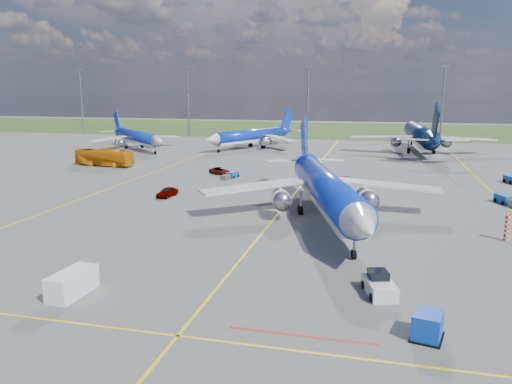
% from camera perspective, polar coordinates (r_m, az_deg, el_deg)
% --- Properties ---
extents(ground, '(400.00, 400.00, 0.00)m').
position_cam_1_polar(ground, '(52.22, -0.43, -6.10)').
color(ground, '#585855').
rests_on(ground, ground).
extents(grass_strip, '(400.00, 80.00, 0.01)m').
position_cam_1_polar(grass_strip, '(199.17, 10.36, 7.00)').
color(grass_strip, '#2D4719').
rests_on(grass_strip, ground).
extents(taxiway_lines, '(60.25, 160.00, 0.02)m').
position_cam_1_polar(taxiway_lines, '(78.47, 4.69, -0.03)').
color(taxiway_lines, yellow).
rests_on(taxiway_lines, ground).
extents(floodlight_masts, '(202.20, 0.50, 22.70)m').
position_cam_1_polar(floodlight_masts, '(158.20, 13.25, 10.24)').
color(floodlight_masts, slate).
rests_on(floodlight_masts, ground).
extents(warning_post, '(0.50, 0.50, 3.00)m').
position_cam_1_polar(warning_post, '(59.60, 26.75, -3.62)').
color(warning_post, red).
rests_on(warning_post, ground).
extents(bg_jet_nw, '(44.88, 44.28, 9.38)m').
position_cam_1_polar(bg_jet_nw, '(137.15, -13.37, 4.78)').
color(bg_jet_nw, '#0D2BB6').
rests_on(bg_jet_nw, ground).
extents(bg_jet_nnw, '(41.98, 45.82, 9.70)m').
position_cam_1_polar(bg_jet_nnw, '(135.74, -0.59, 5.02)').
color(bg_jet_nnw, '#0D2BB6').
rests_on(bg_jet_nnw, ground).
extents(bg_jet_n, '(40.09, 50.95, 12.76)m').
position_cam_1_polar(bg_jet_n, '(135.05, 18.14, 4.40)').
color(bg_jet_n, '#081A44').
rests_on(bg_jet_n, ground).
extents(main_airliner, '(44.58, 51.54, 11.46)m').
position_cam_1_polar(main_airliner, '(62.62, 7.91, -3.16)').
color(main_airliner, '#0D2BB6').
rests_on(main_airliner, ground).
extents(pushback_tug, '(2.95, 5.43, 1.81)m').
position_cam_1_polar(pushback_tug, '(41.34, 13.90, -10.32)').
color(pushback_tug, silver).
rests_on(pushback_tug, ground).
extents(uld_container, '(2.21, 2.54, 1.76)m').
position_cam_1_polar(uld_container, '(35.45, 19.00, -14.23)').
color(uld_container, '#0D41B8').
rests_on(uld_container, ground).
extents(service_van, '(2.23, 4.52, 1.94)m').
position_cam_1_polar(service_van, '(42.49, -20.26, -9.76)').
color(service_van, white).
rests_on(service_van, ground).
extents(apron_bus, '(13.12, 4.43, 3.58)m').
position_cam_1_polar(apron_bus, '(109.33, -16.95, 3.81)').
color(apron_bus, orange).
rests_on(apron_bus, ground).
extents(service_car_a, '(2.34, 4.49, 1.46)m').
position_cam_1_polar(service_car_a, '(75.98, -10.12, -0.01)').
color(service_car_a, '#999999').
rests_on(service_car_a, ground).
extents(service_car_b, '(4.97, 4.18, 1.26)m').
position_cam_1_polar(service_car_b, '(94.81, -4.15, 2.42)').
color(service_car_b, '#999999').
rests_on(service_car_b, ground).
extents(service_car_c, '(3.04, 4.91, 1.33)m').
position_cam_1_polar(service_car_c, '(84.39, 9.78, 1.13)').
color(service_car_c, '#999999').
rests_on(service_car_c, ground).
extents(baggage_tug_w, '(3.40, 5.70, 1.24)m').
position_cam_1_polar(baggage_tug_w, '(78.11, 26.95, -0.91)').
color(baggage_tug_w, '#1A5FA1').
rests_on(baggage_tug_w, ground).
extents(baggage_tug_c, '(2.41, 4.67, 1.01)m').
position_cam_1_polar(baggage_tug_c, '(90.47, -2.94, 1.88)').
color(baggage_tug_c, '#1A43A0').
rests_on(baggage_tug_c, ground).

